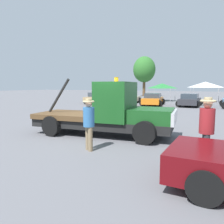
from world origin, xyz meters
TOP-DOWN VIEW (x-y plane):
  - ground_plane at (0.00, 0.00)m, footprint 160.00×160.00m
  - tow_truck at (0.39, 0.05)m, footprint 6.39×2.79m
  - person_near_truck at (4.39, -1.88)m, footprint 0.41×0.41m
  - person_at_hood at (0.79, -2.26)m, footprint 0.39×0.39m
  - parked_car_tan at (-9.26, 15.14)m, footprint 3.01×5.05m
  - parked_car_cream at (-5.79, 16.36)m, footprint 2.55×4.50m
  - parked_car_orange at (-2.27, 15.37)m, footprint 2.88×4.97m
  - parked_car_charcoal at (1.57, 15.99)m, footprint 2.42×4.32m
  - canopy_tent_green at (-3.11, 22.49)m, footprint 3.17×3.17m
  - canopy_tent_white at (2.47, 23.32)m, footprint 3.33×3.33m
  - tree_left at (-10.12, 35.20)m, footprint 4.54×4.54m
  - traffic_cone at (3.98, 3.21)m, footprint 0.40×0.40m

SIDE VIEW (x-z plane):
  - ground_plane at x=0.00m, z-range 0.00..0.00m
  - traffic_cone at x=3.98m, z-range -0.02..0.53m
  - parked_car_charcoal at x=1.57m, z-range -0.02..1.32m
  - parked_car_cream at x=-5.79m, z-range -0.02..1.32m
  - parked_car_orange at x=-2.27m, z-range -0.02..1.32m
  - parked_car_tan at x=-9.26m, z-range -0.02..1.32m
  - tow_truck at x=0.39m, z-range -0.29..2.25m
  - person_at_hood at x=0.79m, z-range 0.16..1.91m
  - person_near_truck at x=4.39m, z-range 0.17..2.04m
  - canopy_tent_green at x=-3.11m, z-range 0.89..3.38m
  - canopy_tent_white at x=2.47m, z-range 0.96..3.64m
  - tree_left at x=-10.12m, z-range 1.39..9.50m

